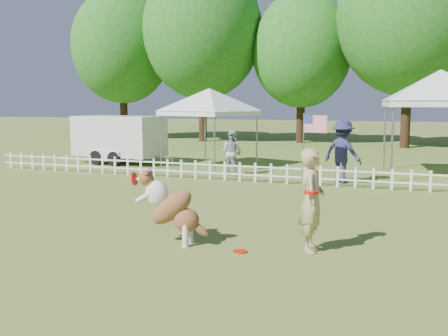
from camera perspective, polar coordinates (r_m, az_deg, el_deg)
name	(u,v)px	position (r m, az deg, el deg)	size (l,w,h in m)	color
ground	(208,248)	(8.55, -1.85, -9.13)	(120.00, 120.00, 0.00)	#486E22
picket_fence	(295,175)	(15.07, 8.14, -0.75)	(22.00, 0.08, 0.60)	white
handler	(312,200)	(8.32, 10.04, -3.63)	(0.62, 0.41, 1.71)	tan
dog	(173,208)	(8.68, -5.90, -4.52)	(1.24, 0.41, 1.29)	brown
frisbee_on_turf	(240,251)	(8.33, 1.84, -9.50)	(0.24, 0.24, 0.02)	red
canopy_tent_left	(209,129)	(18.92, -1.68, 4.50)	(2.81, 2.81, 2.90)	white
canopy_tent_right	(438,125)	(17.73, 23.23, 4.53)	(3.31, 3.31, 3.42)	white
cargo_trailer	(119,139)	(20.61, -11.88, 3.25)	(4.41, 1.94, 1.94)	white
flag_pole	(303,150)	(14.75, 9.05, 2.06)	(0.82, 0.09, 2.13)	gray
spectator_a	(232,152)	(16.81, 0.94, 1.80)	(0.75, 0.58, 1.54)	#AAACB0
spectator_b	(342,152)	(15.58, 13.39, 1.83)	(1.24, 0.71, 1.92)	navy
tree_far_left	(122,56)	(34.81, -11.53, 12.41)	(6.60, 6.60, 11.00)	#25601B
tree_left	(202,44)	(31.70, -2.48, 13.96)	(7.40, 7.40, 12.00)	#25601B
tree_center_left	(302,61)	(30.80, 8.87, 12.01)	(6.00, 6.00, 9.80)	#25601B
tree_center_right	(410,28)	(28.85, 20.48, 14.74)	(7.60, 7.60, 12.60)	#25601B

